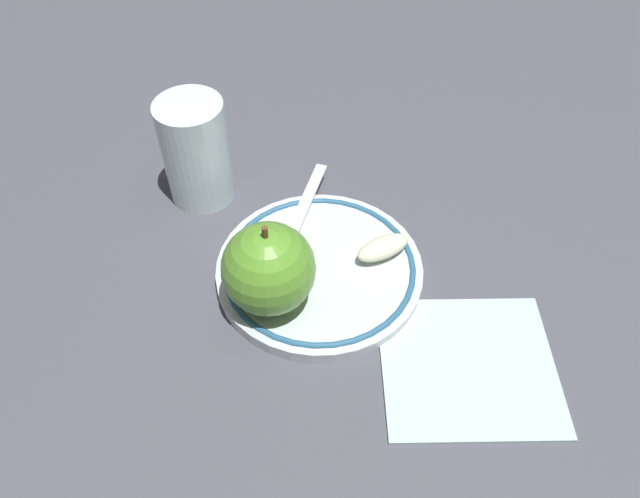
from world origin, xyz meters
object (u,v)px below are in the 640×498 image
at_px(drinking_glass, 196,152).
at_px(napkin_folded, 468,364).
at_px(apple_slice_front, 383,248).
at_px(plate, 320,268).
at_px(apple_red_whole, 268,269).
at_px(fork, 297,222).

xyz_separation_m(drinking_glass, napkin_folded, (-0.15, -0.31, -0.06)).
bearing_deg(apple_slice_front, plate, 162.39).
bearing_deg(napkin_folded, drinking_glass, 64.21).
relative_size(plate, apple_slice_front, 3.61).
xyz_separation_m(apple_slice_front, drinking_glass, (0.05, 0.21, 0.03)).
height_order(plate, drinking_glass, drinking_glass).
distance_m(plate, apple_red_whole, 0.08).
bearing_deg(apple_slice_front, napkin_folded, -87.73).
bearing_deg(apple_slice_front, fork, 125.64).
distance_m(apple_red_whole, fork, 0.11).
bearing_deg(plate, napkin_folded, -114.29).
bearing_deg(apple_red_whole, plate, -32.30).
relative_size(apple_red_whole, apple_slice_front, 1.69).
bearing_deg(drinking_glass, apple_slice_front, -104.07).
xyz_separation_m(plate, apple_red_whole, (-0.05, 0.03, 0.05)).
bearing_deg(drinking_glass, fork, -106.07).
relative_size(apple_slice_front, napkin_folded, 0.37).
distance_m(apple_red_whole, apple_slice_front, 0.12).
height_order(apple_slice_front, fork, apple_slice_front).
distance_m(fork, napkin_folded, 0.22).
xyz_separation_m(plate, apple_slice_front, (0.03, -0.06, 0.02)).
relative_size(apple_slice_front, fork, 0.29).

